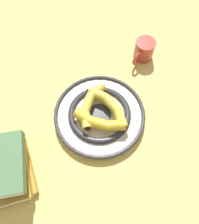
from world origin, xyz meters
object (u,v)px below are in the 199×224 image
decorative_bowl (100,115)px  banana_a (110,106)px  book_stack (6,168)px  banana_b (90,104)px  banana_c (98,122)px  coffee_mug (144,50)px

decorative_bowl → banana_a: bearing=30.7°
banana_a → book_stack: 0.38m
banana_b → banana_c: 0.07m
book_stack → coffee_mug: (0.40, 0.51, -0.01)m
banana_b → coffee_mug: size_ratio=1.73×
decorative_bowl → banana_a: 0.05m
decorative_bowl → banana_c: size_ratio=1.62×
banana_c → coffee_mug: 0.36m
banana_a → banana_c: (-0.03, -0.06, 0.00)m
banana_a → book_stack: book_stack is taller
decorative_bowl → banana_b: 0.05m
banana_c → book_stack: bearing=-135.6°
banana_a → banana_b: bearing=42.9°
book_stack → banana_c: bearing=106.8°
banana_b → coffee_mug: 0.32m
banana_a → book_stack: bearing=83.7°
banana_c → banana_b: bearing=127.9°
banana_c → banana_a: bearing=70.4°
banana_b → coffee_mug: bearing=157.5°
banana_a → book_stack: (-0.29, -0.24, -0.00)m
decorative_bowl → banana_c: banana_c is taller
decorative_bowl → banana_a: (0.03, 0.02, 0.03)m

